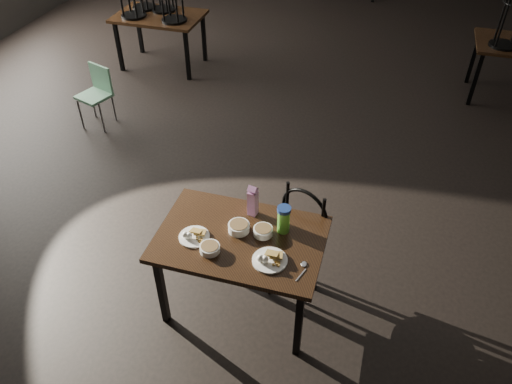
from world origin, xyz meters
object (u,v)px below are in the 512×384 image
(juice_carton, at_px, (253,201))
(main_table, at_px, (241,245))
(school_chair, at_px, (97,91))
(bentwood_chair, at_px, (295,234))
(water_bottle, at_px, (284,219))

(juice_carton, bearing_deg, main_table, -93.08)
(main_table, xyz_separation_m, juice_carton, (0.01, 0.27, 0.20))
(main_table, xyz_separation_m, school_chair, (-2.47, 2.15, -0.23))
(juice_carton, bearing_deg, bentwood_chair, 13.74)
(main_table, bearing_deg, juice_carton, 86.92)
(school_chair, bearing_deg, bentwood_chair, -13.74)
(bentwood_chair, bearing_deg, school_chair, 168.40)
(water_bottle, bearing_deg, juice_carton, 156.22)
(main_table, xyz_separation_m, bentwood_chair, (0.33, 0.34, -0.13))
(school_chair, bearing_deg, main_table, -22.00)
(main_table, distance_m, juice_carton, 0.33)
(bentwood_chair, bearing_deg, juice_carton, -145.06)
(juice_carton, distance_m, water_bottle, 0.29)
(school_chair, bearing_deg, juice_carton, -18.13)
(main_table, height_order, bentwood_chair, bentwood_chair)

